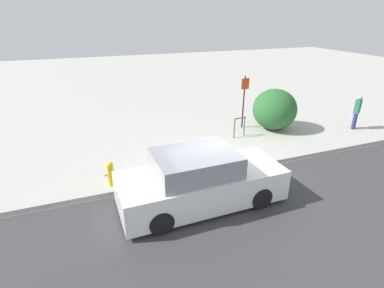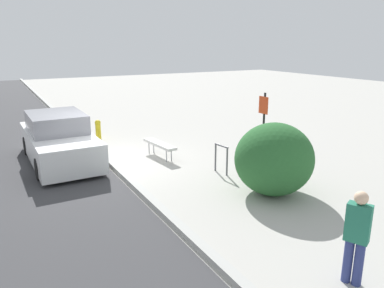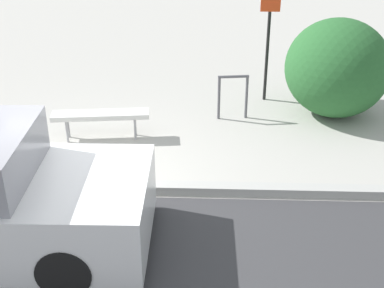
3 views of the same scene
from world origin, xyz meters
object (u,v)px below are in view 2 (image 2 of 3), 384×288
Objects in this scene: bench at (160,144)px; parked_car_near at (59,140)px; fire_hydrant at (98,129)px; pedestrian at (357,235)px; bike_rack at (221,156)px; sign_post at (263,126)px.

bench is 3.11m from parked_car_near.
pedestrian reaches higher than fire_hydrant.
parked_car_near is at bearing -130.89° from bike_rack.
bench is at bearing -147.68° from sign_post.
pedestrian is at bearing -6.85° from bench.
parked_car_near reaches higher than bench.
sign_post is at bearing 131.79° from pedestrian.
fire_hydrant is at bearing 139.17° from parked_car_near.
sign_post reaches higher than bike_rack.
sign_post is at bearing 25.99° from bench.
sign_post is (2.87, 1.82, 0.96)m from bench.
sign_post reaches higher than fire_hydrant.
sign_post is at bearing 48.99° from parked_car_near.
sign_post is 1.52× the size of pedestrian.
bike_rack is 0.19× the size of parked_car_near.
fire_hydrant is 0.17× the size of parked_car_near.
fire_hydrant is at bearing -159.38° from bike_rack.
pedestrian is 0.35× the size of parked_car_near.
pedestrian is at bearing -10.68° from bike_rack.
pedestrian is (7.42, -0.07, 0.39)m from bench.
sign_post is 0.53× the size of parked_car_near.
pedestrian is (10.63, 1.06, 0.40)m from fire_hydrant.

